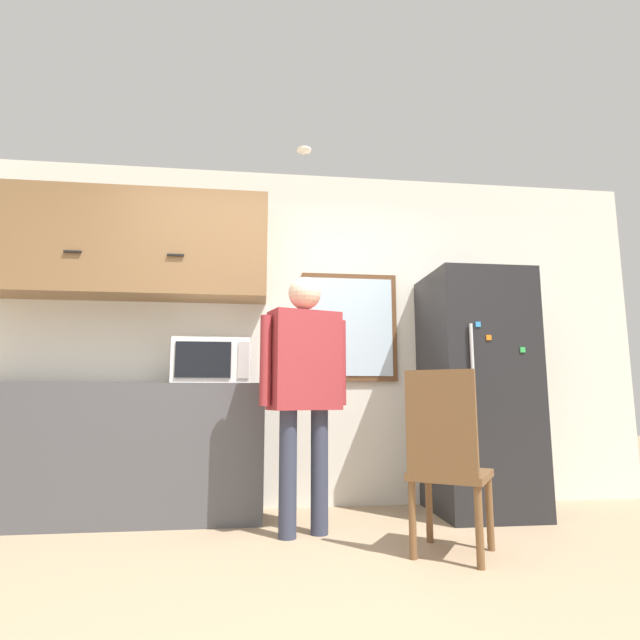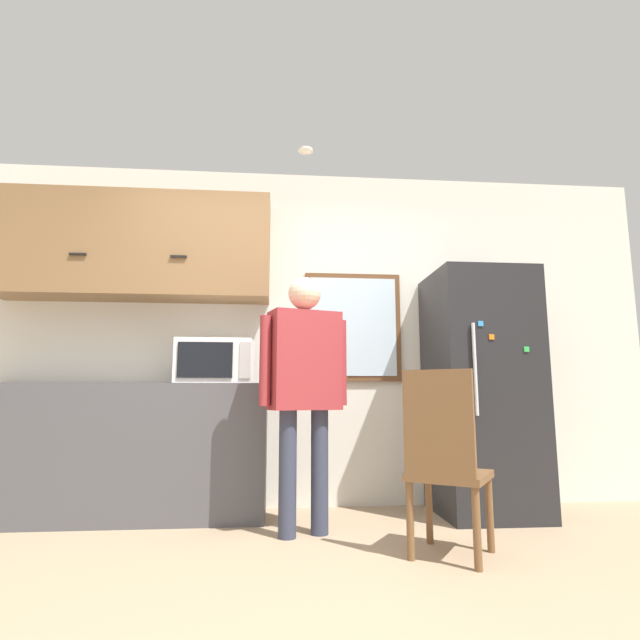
% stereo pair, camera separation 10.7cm
% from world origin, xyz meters
% --- Properties ---
extents(ground_plane, '(16.00, 16.00, 0.00)m').
position_xyz_m(ground_plane, '(0.00, 0.00, 0.00)').
color(ground_plane, '#9E8466').
extents(back_wall, '(6.00, 0.06, 2.70)m').
position_xyz_m(back_wall, '(0.00, 1.81, 1.35)').
color(back_wall, silver).
rests_on(back_wall, ground_plane).
extents(counter, '(2.04, 0.55, 0.93)m').
position_xyz_m(counter, '(-1.18, 1.50, 0.47)').
color(counter, '#4C4C51').
rests_on(counter, ground_plane).
extents(upper_cabinets, '(2.04, 0.37, 0.81)m').
position_xyz_m(upper_cabinets, '(-1.18, 1.60, 1.98)').
color(upper_cabinets, olive).
extents(microwave, '(0.53, 0.38, 0.32)m').
position_xyz_m(microwave, '(-0.54, 1.45, 1.09)').
color(microwave, white).
rests_on(microwave, counter).
extents(person, '(0.57, 0.35, 1.62)m').
position_xyz_m(person, '(0.08, 0.98, 0.98)').
color(person, '#33384C').
rests_on(person, ground_plane).
extents(refrigerator, '(0.70, 0.75, 1.77)m').
position_xyz_m(refrigerator, '(1.43, 1.41, 0.89)').
color(refrigerator, '#232326').
rests_on(refrigerator, ground_plane).
extents(chair, '(0.56, 0.56, 0.98)m').
position_xyz_m(chair, '(0.81, 0.46, 0.52)').
color(chair, brown).
rests_on(chair, ground_plane).
extents(window, '(0.78, 0.05, 0.88)m').
position_xyz_m(window, '(0.52, 1.76, 1.40)').
color(window, brown).
extents(ceiling_light, '(0.11, 0.11, 0.01)m').
position_xyz_m(ceiling_light, '(0.10, 1.31, 2.68)').
color(ceiling_light, white).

